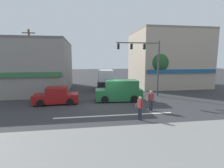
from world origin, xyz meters
name	(u,v)px	position (x,y,z in m)	size (l,w,h in m)	color
ground_plane	(109,104)	(0.00, 0.00, 0.00)	(120.00, 120.00, 0.00)	#333335
lane_marking_stripe	(115,115)	(0.00, -3.50, 0.00)	(9.00, 0.24, 0.01)	silver
sidewalk_curb	(134,147)	(0.00, -8.50, 0.08)	(40.00, 5.00, 0.16)	gray
building_left_block	(18,66)	(-10.87, 8.80, 3.28)	(13.14, 11.79, 6.56)	gray
building_right_corner	(167,59)	(10.68, 10.06, 4.25)	(10.30, 9.06, 8.51)	tan
street_tree	(158,63)	(7.60, 6.47, 3.71)	(2.84, 2.84, 5.16)	#4C3823
utility_pole_near_left	(31,62)	(-8.30, 5.33, 3.90)	(1.40, 0.22, 7.51)	brown
traffic_light_mast	(147,58)	(4.70, 2.69, 4.30)	(4.89, 0.33, 6.20)	#47474C
van_crossing_leftbound	(119,91)	(1.23, 1.05, 1.01)	(4.71, 2.27, 2.11)	#1E6033
sedan_parked_curbside	(56,96)	(-4.90, 0.80, 0.71)	(4.17, 2.02, 1.58)	maroon
box_truck_waiting_far	(106,81)	(0.63, 7.73, 1.25)	(2.53, 5.72, 2.75)	black
pedestrian_foreground_with_bag	(140,107)	(1.50, -4.74, 0.95)	(0.41, 0.69, 1.67)	#232838
pedestrian_mid_crossing	(151,99)	(3.06, -2.76, 0.95)	(0.69, 0.34, 1.67)	#232838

